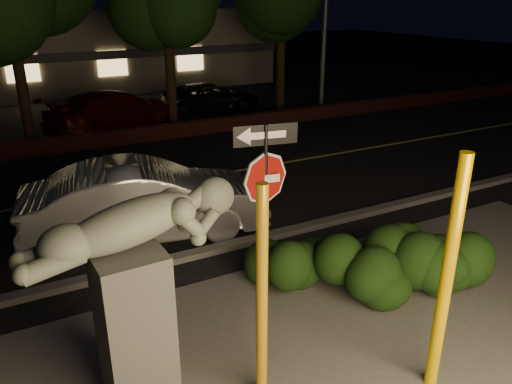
{
  "coord_description": "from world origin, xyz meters",
  "views": [
    {
      "loc": [
        -3.47,
        -5.07,
        4.67
      ],
      "look_at": [
        0.17,
        1.77,
        1.6
      ],
      "focal_mm": 35.0,
      "sensor_mm": 36.0,
      "label": 1
    }
  ],
  "objects_px": {
    "sculpture": "(134,278)",
    "parked_car_darkred": "(116,111)",
    "yellow_pole_left": "(262,297)",
    "signpost": "(266,179)",
    "silver_sedan": "(146,201)",
    "yellow_pole_right": "(447,279)",
    "parked_car_dark": "(211,97)"
  },
  "relations": [
    {
      "from": "parked_car_dark",
      "to": "sculpture",
      "type": "bearing_deg",
      "value": 159.39
    },
    {
      "from": "silver_sedan",
      "to": "signpost",
      "type": "bearing_deg",
      "value": -151.17
    },
    {
      "from": "yellow_pole_left",
      "to": "silver_sedan",
      "type": "bearing_deg",
      "value": 89.56
    },
    {
      "from": "signpost",
      "to": "silver_sedan",
      "type": "xyz_separation_m",
      "value": [
        -1.06,
        3.06,
        -1.28
      ]
    },
    {
      "from": "signpost",
      "to": "parked_car_dark",
      "type": "bearing_deg",
      "value": 81.14
    },
    {
      "from": "yellow_pole_left",
      "to": "parked_car_darkred",
      "type": "bearing_deg",
      "value": 83.54
    },
    {
      "from": "signpost",
      "to": "yellow_pole_left",
      "type": "bearing_deg",
      "value": -109.17
    },
    {
      "from": "parked_car_dark",
      "to": "yellow_pole_right",
      "type": "bearing_deg",
      "value": 171.8
    },
    {
      "from": "signpost",
      "to": "silver_sedan",
      "type": "relative_size",
      "value": 0.61
    },
    {
      "from": "sculpture",
      "to": "parked_car_darkred",
      "type": "height_order",
      "value": "sculpture"
    },
    {
      "from": "sculpture",
      "to": "parked_car_dark",
      "type": "bearing_deg",
      "value": 61.48
    },
    {
      "from": "sculpture",
      "to": "silver_sedan",
      "type": "distance_m",
      "value": 4.52
    },
    {
      "from": "yellow_pole_right",
      "to": "signpost",
      "type": "xyz_separation_m",
      "value": [
        -0.91,
        2.76,
        0.52
      ]
    },
    {
      "from": "yellow_pole_right",
      "to": "sculpture",
      "type": "xyz_separation_m",
      "value": [
        -3.28,
        1.58,
        0.1
      ]
    },
    {
      "from": "signpost",
      "to": "parked_car_dark",
      "type": "relative_size",
      "value": 0.7
    },
    {
      "from": "yellow_pole_left",
      "to": "sculpture",
      "type": "bearing_deg",
      "value": 151.18
    },
    {
      "from": "yellow_pole_left",
      "to": "parked_car_dark",
      "type": "distance_m",
      "value": 16.75
    },
    {
      "from": "parked_car_dark",
      "to": "parked_car_darkred",
      "type": "bearing_deg",
      "value": 117.26
    },
    {
      "from": "silver_sedan",
      "to": "parked_car_darkred",
      "type": "height_order",
      "value": "silver_sedan"
    },
    {
      "from": "parked_car_darkred",
      "to": "parked_car_dark",
      "type": "bearing_deg",
      "value": -89.47
    },
    {
      "from": "yellow_pole_left",
      "to": "sculpture",
      "type": "relative_size",
      "value": 1.05
    },
    {
      "from": "yellow_pole_left",
      "to": "yellow_pole_right",
      "type": "bearing_deg",
      "value": -23.73
    },
    {
      "from": "sculpture",
      "to": "parked_car_dark",
      "type": "xyz_separation_m",
      "value": [
        7.32,
        14.9,
        -1.07
      ]
    },
    {
      "from": "yellow_pole_left",
      "to": "yellow_pole_right",
      "type": "relative_size",
      "value": 0.91
    },
    {
      "from": "parked_car_darkred",
      "to": "silver_sedan",
      "type": "bearing_deg",
      "value": 149.06
    },
    {
      "from": "yellow_pole_right",
      "to": "signpost",
      "type": "distance_m",
      "value": 2.95
    },
    {
      "from": "sculpture",
      "to": "parked_car_darkred",
      "type": "bearing_deg",
      "value": 75.38
    },
    {
      "from": "sculpture",
      "to": "yellow_pole_left",
      "type": "bearing_deg",
      "value": -31.19
    },
    {
      "from": "signpost",
      "to": "yellow_pole_right",
      "type": "bearing_deg",
      "value": -60.93
    },
    {
      "from": "yellow_pole_right",
      "to": "sculpture",
      "type": "bearing_deg",
      "value": 154.23
    },
    {
      "from": "yellow_pole_right",
      "to": "yellow_pole_left",
      "type": "bearing_deg",
      "value": 156.27
    },
    {
      "from": "yellow_pole_left",
      "to": "parked_car_darkred",
      "type": "relative_size",
      "value": 0.54
    }
  ]
}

